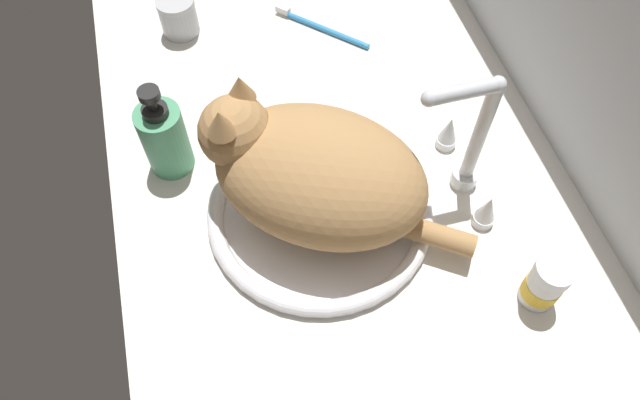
% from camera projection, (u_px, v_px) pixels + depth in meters
% --- Properties ---
extents(countertop, '(1.05, 0.68, 0.03)m').
position_uv_depth(countertop, '(339.00, 183.00, 0.93)').
color(countertop, silver).
rests_on(countertop, ground).
extents(backsplash_wall, '(1.05, 0.02, 0.33)m').
position_uv_depth(backsplash_wall, '(581.00, 70.00, 0.85)').
color(backsplash_wall, '#B2B7BC').
rests_on(backsplash_wall, ground).
extents(sink_basin, '(0.33, 0.33, 0.02)m').
position_uv_depth(sink_basin, '(320.00, 211.00, 0.87)').
color(sink_basin, white).
rests_on(sink_basin, countertop).
extents(faucet, '(0.18, 0.12, 0.22)m').
position_uv_depth(faucet, '(469.00, 148.00, 0.83)').
color(faucet, silver).
rests_on(faucet, countertop).
extents(cat, '(0.33, 0.37, 0.19)m').
position_uv_depth(cat, '(308.00, 170.00, 0.79)').
color(cat, tan).
rests_on(cat, sink_basin).
extents(pill_bottle, '(0.05, 0.05, 0.09)m').
position_uv_depth(pill_bottle, '(545.00, 284.00, 0.77)').
color(pill_bottle, white).
rests_on(pill_bottle, countertop).
extents(metal_jar, '(0.07, 0.07, 0.07)m').
position_uv_depth(metal_jar, '(178.00, 16.00, 1.06)').
color(metal_jar, '#B2B5BA').
rests_on(metal_jar, countertop).
extents(soap_pump_bottle, '(0.07, 0.07, 0.16)m').
position_uv_depth(soap_pump_bottle, '(165.00, 138.00, 0.87)').
color(soap_pump_bottle, '#4C9E70').
rests_on(soap_pump_bottle, countertop).
extents(toothbrush, '(0.15, 0.14, 0.02)m').
position_uv_depth(toothbrush, '(319.00, 27.00, 1.08)').
color(toothbrush, '#338CD1').
rests_on(toothbrush, countertop).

